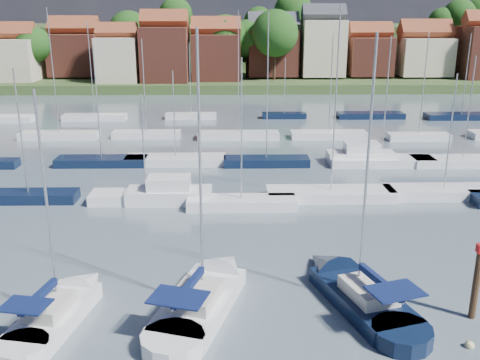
{
  "coord_description": "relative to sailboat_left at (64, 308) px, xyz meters",
  "views": [
    {
      "loc": [
        -0.25,
        -21.96,
        14.96
      ],
      "look_at": [
        0.43,
        14.0,
        3.79
      ],
      "focal_mm": 40.0,
      "sensor_mm": 36.0,
      "label": 1
    }
  ],
  "objects": [
    {
      "name": "timber_piling",
      "position": [
        21.12,
        -0.75,
        0.7
      ],
      "size": [
        0.4,
        0.4,
        6.35
      ],
      "color": "#4C331E",
      "rests_on": "ground"
    },
    {
      "name": "far_shore_town",
      "position": [
        11.2,
        129.9,
        4.24
      ],
      "size": [
        212.46,
        90.0,
        22.27
      ],
      "color": "#3E592C",
      "rests_on": "ground"
    },
    {
      "name": "sailboat_navy",
      "position": [
        15.37,
        1.71,
        -0.01
      ],
      "size": [
        6.1,
        11.47,
        15.41
      ],
      "rotation": [
        0.0,
        0.0,
        1.87
      ],
      "color": "black",
      "rests_on": "ground"
    },
    {
      "name": "sailboat_centre",
      "position": [
        7.48,
        1.52,
        -0.01
      ],
      "size": [
        6.26,
        11.92,
        15.67
      ],
      "rotation": [
        0.0,
        0.0,
        1.28
      ],
      "color": "white",
      "rests_on": "ground"
    },
    {
      "name": "buoy_e",
      "position": [
        15.6,
        4.63,
        -0.37
      ],
      "size": [
        0.41,
        0.41,
        0.41
      ],
      "primitive_type": "sphere",
      "color": "#D85914",
      "rests_on": "ground"
    },
    {
      "name": "marina_field",
      "position": [
        10.88,
        32.38,
        0.07
      ],
      "size": [
        79.62,
        41.41,
        15.93
      ],
      "color": "white",
      "rests_on": "ground"
    },
    {
      "name": "sailboat_left",
      "position": [
        0.0,
        0.0,
        0.0
      ],
      "size": [
        4.2,
        9.59,
        12.74
      ],
      "rotation": [
        0.0,
        0.0,
        1.38
      ],
      "color": "white",
      "rests_on": "ground"
    },
    {
      "name": "buoy_f",
      "position": [
        19.91,
        -3.3,
        -0.37
      ],
      "size": [
        0.44,
        0.44,
        0.44
      ],
      "primitive_type": "sphere",
      "color": "beige",
      "rests_on": "ground"
    },
    {
      "name": "ground",
      "position": [
        8.97,
        37.23,
        -0.37
      ],
      "size": [
        260.0,
        260.0,
        0.0
      ],
      "primitive_type": "plane",
      "color": "#475460",
      "rests_on": "ground"
    }
  ]
}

